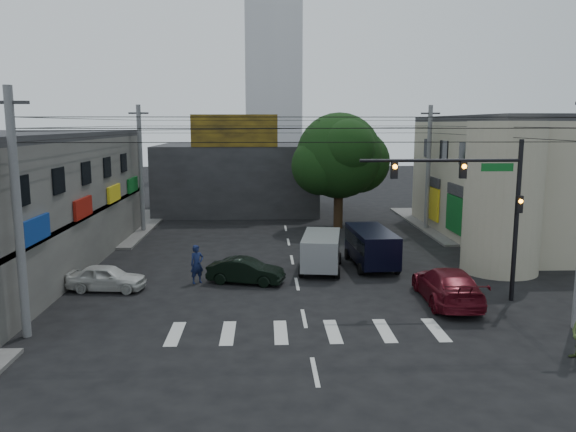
{
  "coord_description": "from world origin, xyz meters",
  "views": [
    {
      "loc": [
        -1.57,
        -24.87,
        7.87
      ],
      "look_at": [
        -0.36,
        4.0,
        3.1
      ],
      "focal_mm": 35.0,
      "sensor_mm": 36.0,
      "label": 1
    }
  ],
  "objects": [
    {
      "name": "utility_pole_far_left",
      "position": [
        -10.5,
        16.0,
        4.6
      ],
      "size": [
        0.32,
        0.32,
        9.2
      ],
      "primitive_type": "cylinder",
      "color": "#59595B",
      "rests_on": "ground"
    },
    {
      "name": "utility_pole_near_left",
      "position": [
        -10.5,
        -4.5,
        4.6
      ],
      "size": [
        0.32,
        0.32,
        9.2
      ],
      "primitive_type": "cylinder",
      "color": "#59595B",
      "rests_on": "ground"
    },
    {
      "name": "corner_column",
      "position": [
        11.0,
        4.0,
        4.0
      ],
      "size": [
        4.0,
        4.0,
        8.0
      ],
      "primitive_type": "cylinder",
      "color": "gray",
      "rests_on": "ground"
    },
    {
      "name": "street_tree",
      "position": [
        4.0,
        17.0,
        5.47
      ],
      "size": [
        6.4,
        6.4,
        8.7
      ],
      "color": "black",
      "rests_on": "ground"
    },
    {
      "name": "silver_minivan",
      "position": [
        1.46,
        4.63,
        0.98
      ],
      "size": [
        5.13,
        3.28,
        1.96
      ],
      "primitive_type": null,
      "rotation": [
        0.0,
        0.0,
        1.42
      ],
      "color": "gray",
      "rests_on": "ground"
    },
    {
      "name": "ground",
      "position": [
        0.0,
        0.0,
        0.0
      ],
      "size": [
        160.0,
        160.0,
        0.0
      ],
      "primitive_type": "plane",
      "color": "black",
      "rests_on": "ground"
    },
    {
      "name": "building_right",
      "position": [
        18.0,
        13.0,
        4.0
      ],
      "size": [
        14.0,
        18.0,
        8.0
      ],
      "primitive_type": "cube",
      "color": "gray",
      "rests_on": "ground"
    },
    {
      "name": "white_compact",
      "position": [
        -9.13,
        1.32,
        0.63
      ],
      "size": [
        2.28,
        4.0,
        1.25
      ],
      "primitive_type": "imported",
      "rotation": [
        0.0,
        0.0,
        1.46
      ],
      "color": "silver",
      "rests_on": "ground"
    },
    {
      "name": "billboard",
      "position": [
        -4.0,
        21.1,
        7.3
      ],
      "size": [
        7.0,
        0.3,
        2.6
      ],
      "primitive_type": "cube",
      "color": "olive",
      "rests_on": "building_far"
    },
    {
      "name": "sidewalk_far_left",
      "position": [
        -18.0,
        18.0,
        0.07
      ],
      "size": [
        16.0,
        16.0,
        0.15
      ],
      "primitive_type": "cube",
      "color": "#514F4C",
      "rests_on": "ground"
    },
    {
      "name": "sidewalk_far_right",
      "position": [
        18.0,
        18.0,
        0.07
      ],
      "size": [
        16.0,
        16.0,
        0.15
      ],
      "primitive_type": "cube",
      "color": "#514F4C",
      "rests_on": "ground"
    },
    {
      "name": "tower_distant",
      "position": [
        0.0,
        70.0,
        22.0
      ],
      "size": [
        9.0,
        9.0,
        44.0
      ],
      "primitive_type": "cube",
      "color": "silver",
      "rests_on": "ground"
    },
    {
      "name": "building_far",
      "position": [
        -4.0,
        26.0,
        3.0
      ],
      "size": [
        14.0,
        10.0,
        6.0
      ],
      "primitive_type": "cube",
      "color": "#232326",
      "rests_on": "ground"
    },
    {
      "name": "traffic_officer",
      "position": [
        -4.96,
        2.39,
        0.97
      ],
      "size": [
        1.12,
        1.09,
        1.94
      ],
      "primitive_type": "imported",
      "rotation": [
        0.0,
        0.0,
        0.55
      ],
      "color": "#111B3E",
      "rests_on": "ground"
    },
    {
      "name": "maroon_sedan",
      "position": [
        6.49,
        -1.15,
        0.78
      ],
      "size": [
        2.55,
        5.55,
        1.57
      ],
      "primitive_type": "imported",
      "rotation": [
        0.0,
        0.0,
        3.11
      ],
      "color": "#4F0B15",
      "rests_on": "ground"
    },
    {
      "name": "traffic_gantry",
      "position": [
        7.82,
        -1.0,
        4.83
      ],
      "size": [
        7.1,
        0.35,
        7.2
      ],
      "color": "black",
      "rests_on": "ground"
    },
    {
      "name": "dark_sedan",
      "position": [
        -2.54,
        2.28,
        0.62
      ],
      "size": [
        3.19,
        4.44,
        1.25
      ],
      "primitive_type": "imported",
      "rotation": [
        0.0,
        0.0,
        1.31
      ],
      "color": "black",
      "rests_on": "ground"
    },
    {
      "name": "utility_pole_far_right",
      "position": [
        10.5,
        16.0,
        4.6
      ],
      "size": [
        0.32,
        0.32,
        9.2
      ],
      "primitive_type": "cylinder",
      "color": "#59595B",
      "rests_on": "ground"
    },
    {
      "name": "navy_van",
      "position": [
        4.33,
        5.34,
        1.04
      ],
      "size": [
        5.39,
        2.52,
        2.07
      ],
      "primitive_type": null,
      "rotation": [
        0.0,
        0.0,
        1.62
      ],
      "color": "black",
      "rests_on": "ground"
    }
  ]
}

